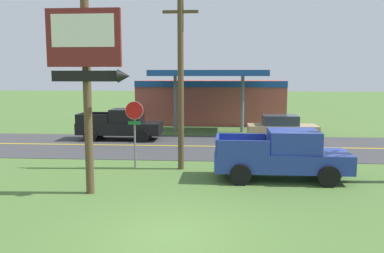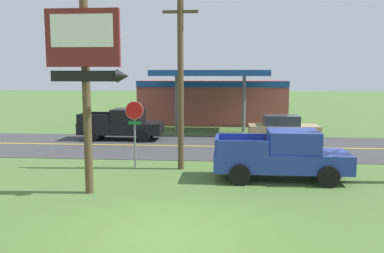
{
  "view_description": "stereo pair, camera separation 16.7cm",
  "coord_description": "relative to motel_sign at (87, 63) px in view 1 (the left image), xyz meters",
  "views": [
    {
      "loc": [
        1.35,
        -9.95,
        4.12
      ],
      "look_at": [
        0.0,
        8.0,
        1.8
      ],
      "focal_mm": 38.0,
      "sensor_mm": 36.0,
      "label": 1
    },
    {
      "loc": [
        1.52,
        -9.94,
        4.12
      ],
      "look_at": [
        0.0,
        8.0,
        1.8
      ],
      "focal_mm": 38.0,
      "sensor_mm": 36.0,
      "label": 2
    }
  ],
  "objects": [
    {
      "name": "pickup_black_on_road",
      "position": [
        -1.85,
        11.6,
        -3.52
      ],
      "size": [
        5.2,
        2.24,
        1.96
      ],
      "color": "black",
      "rests_on": "ground"
    },
    {
      "name": "road_centre_line",
      "position": [
        3.15,
        9.6,
        -4.46
      ],
      "size": [
        126.0,
        0.2,
        0.01
      ],
      "primitive_type": "cube",
      "color": "gold",
      "rests_on": "road_asphalt"
    },
    {
      "name": "gas_station",
      "position": [
        3.52,
        21.27,
        -2.54
      ],
      "size": [
        12.0,
        11.5,
        4.4
      ],
      "color": "#A84C42",
      "rests_on": "ground"
    },
    {
      "name": "stop_sign",
      "position": [
        0.66,
        4.09,
        -2.46
      ],
      "size": [
        0.8,
        0.08,
        2.95
      ],
      "color": "slate",
      "rests_on": "ground"
    },
    {
      "name": "car_tan_mid_lane",
      "position": [
        8.14,
        11.6,
        -3.66
      ],
      "size": [
        4.2,
        2.0,
        1.64
      ],
      "color": "tan",
      "rests_on": "ground"
    },
    {
      "name": "utility_pole",
      "position": [
        2.72,
        3.98,
        -0.22
      ],
      "size": [
        1.67,
        0.26,
        8.01
      ],
      "color": "brown",
      "rests_on": "ground"
    },
    {
      "name": "pickup_blue_parked_on_lawn",
      "position": [
        6.89,
        2.53,
        -3.52
      ],
      "size": [
        5.22,
        2.27,
        1.96
      ],
      "color": "#233893",
      "rests_on": "ground"
    },
    {
      "name": "motel_sign",
      "position": [
        0.0,
        0.0,
        0.0
      ],
      "size": [
        2.77,
        0.54,
        6.56
      ],
      "color": "brown",
      "rests_on": "ground"
    },
    {
      "name": "road_asphalt",
      "position": [
        3.15,
        9.6,
        -4.48
      ],
      "size": [
        140.0,
        8.0,
        0.02
      ],
      "primitive_type": "cube",
      "color": "#3D3D3F",
      "rests_on": "ground"
    },
    {
      "name": "ground_plane",
      "position": [
        3.15,
        -3.4,
        -4.49
      ],
      "size": [
        180.0,
        180.0,
        0.0
      ],
      "primitive_type": "plane",
      "color": "#4C7033"
    }
  ]
}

